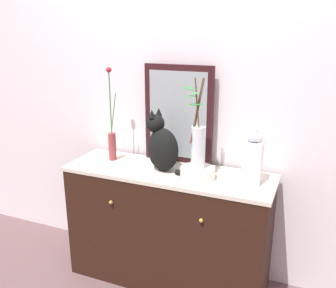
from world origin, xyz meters
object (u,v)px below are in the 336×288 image
at_px(mirror_leaning, 178,115).
at_px(vase_glass_clear, 198,143).
at_px(sideboard, 168,227).
at_px(vase_slim_green, 112,139).
at_px(bowl_porcelain, 197,173).
at_px(cat_sitting, 162,146).
at_px(jar_lidded_porcelain, 253,158).

relative_size(mirror_leaning, vase_glass_clear, 1.21).
bearing_deg(sideboard, vase_slim_green, 173.58).
distance_m(mirror_leaning, vase_slim_green, 0.48).
relative_size(vase_slim_green, vase_glass_clear, 1.17).
relative_size(sideboard, bowl_porcelain, 6.46).
xyz_separation_m(mirror_leaning, vase_slim_green, (-0.43, -0.14, -0.17)).
height_order(vase_slim_green, vase_glass_clear, vase_slim_green).
height_order(mirror_leaning, cat_sitting, mirror_leaning).
xyz_separation_m(vase_slim_green, bowl_porcelain, (0.64, -0.09, -0.12)).
distance_m(vase_slim_green, vase_glass_clear, 0.65).
height_order(cat_sitting, bowl_porcelain, cat_sitting).
xyz_separation_m(sideboard, vase_glass_clear, (0.21, -0.04, 0.63)).
bearing_deg(cat_sitting, bowl_porcelain, -9.89).
bearing_deg(sideboard, cat_sitting, 179.96).
bearing_deg(cat_sitting, vase_slim_green, 172.94).
bearing_deg(bowl_porcelain, cat_sitting, 170.11).
relative_size(sideboard, vase_slim_green, 2.13).
xyz_separation_m(cat_sitting, bowl_porcelain, (0.25, -0.04, -0.13)).
bearing_deg(bowl_porcelain, sideboard, 168.28).
bearing_deg(sideboard, bowl_porcelain, -11.72).
bearing_deg(vase_glass_clear, mirror_leaning, 132.53).
bearing_deg(cat_sitting, jar_lidded_porcelain, 1.87).
bearing_deg(jar_lidded_porcelain, vase_slim_green, 178.19).
bearing_deg(bowl_porcelain, vase_slim_green, 171.83).
bearing_deg(bowl_porcelain, vase_glass_clear, 153.26).
relative_size(bowl_porcelain, vase_glass_clear, 0.39).
height_order(mirror_leaning, bowl_porcelain, mirror_leaning).
bearing_deg(sideboard, jar_lidded_porcelain, 2.01).
distance_m(sideboard, vase_slim_green, 0.70).
bearing_deg(jar_lidded_porcelain, cat_sitting, -178.13).
relative_size(vase_slim_green, bowl_porcelain, 3.03).
bearing_deg(bowl_porcelain, mirror_leaning, 132.76).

